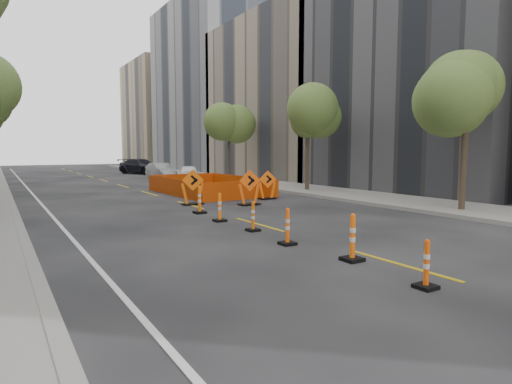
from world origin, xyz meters
TOP-DOWN VIEW (x-y plane):
  - ground_plane at (0.00, 0.00)m, footprint 140.00×140.00m
  - sidewalk_right at (9.00, 12.00)m, footprint 4.00×90.00m
  - bld_right_c at (17.00, 23.80)m, footprint 12.00×16.00m
  - bld_right_d at (17.00, 40.20)m, footprint 12.00×18.00m
  - bld_right_e at (17.00, 58.60)m, footprint 12.00×14.00m
  - tree_r_a at (8.40, 2.00)m, footprint 2.80×2.80m
  - tree_r_b at (8.40, 12.00)m, footprint 2.80×2.80m
  - tree_r_c at (8.40, 22.00)m, footprint 2.80×2.80m
  - channelizer_1 at (-0.93, -3.34)m, footprint 0.36×0.36m
  - channelizer_2 at (-0.69, -1.20)m, footprint 0.44×0.44m
  - channelizer_3 at (-0.98, 0.94)m, footprint 0.39×0.39m
  - channelizer_4 at (-0.77, 3.08)m, footprint 0.37×0.37m
  - channelizer_5 at (-0.86, 5.22)m, footprint 0.40×0.40m
  - channelizer_6 at (-0.68, 7.36)m, footprint 0.44×0.44m
  - chevron_sign_left at (0.15, 10.01)m, footprint 1.26×1.03m
  - chevron_sign_center at (2.31, 8.52)m, footprint 1.22×0.93m
  - chevron_sign_right at (4.28, 10.04)m, footprint 1.12×0.85m
  - safety_fence at (3.00, 14.33)m, footprint 4.67×7.70m
  - parked_car_near at (5.44, 23.15)m, footprint 2.91×4.23m
  - parked_car_mid at (4.76, 27.79)m, footprint 1.53×4.19m
  - parked_car_far at (5.46, 36.06)m, footprint 4.17×5.84m

SIDE VIEW (x-z plane):
  - ground_plane at x=0.00m, z-range 0.00..0.00m
  - sidewalk_right at x=9.00m, z-range 0.00..0.15m
  - channelizer_1 at x=-0.93m, z-range 0.00..0.93m
  - safety_fence at x=3.00m, z-range 0.00..0.95m
  - channelizer_4 at x=-0.77m, z-range 0.00..0.95m
  - channelizer_3 at x=-0.98m, z-range 0.00..1.00m
  - channelizer_5 at x=-0.86m, z-range 0.00..1.02m
  - channelizer_2 at x=-0.69m, z-range 0.00..1.11m
  - channelizer_6 at x=-0.68m, z-range 0.00..1.12m
  - parked_car_near at x=5.44m, z-range 0.00..1.34m
  - parked_car_mid at x=4.76m, z-range 0.00..1.37m
  - chevron_sign_right at x=4.28m, z-range 0.00..1.48m
  - parked_car_far at x=5.46m, z-range 0.00..1.57m
  - chevron_sign_center at x=2.31m, z-range 0.00..1.62m
  - chevron_sign_left at x=0.15m, z-range 0.00..1.63m
  - tree_r_a at x=8.40m, z-range 1.55..7.50m
  - tree_r_b at x=8.40m, z-range 1.55..7.50m
  - tree_r_c at x=8.40m, z-range 1.55..7.50m
  - bld_right_c at x=17.00m, z-range 0.00..14.00m
  - bld_right_e at x=17.00m, z-range 0.00..16.00m
  - bld_right_d at x=17.00m, z-range 0.00..20.00m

